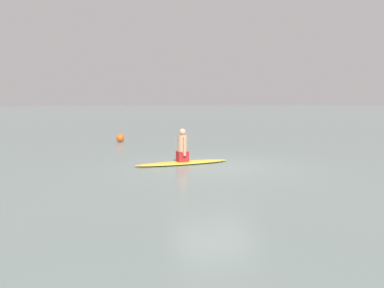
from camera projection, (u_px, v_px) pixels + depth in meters
ground_plane at (215, 167)px, 11.85m from camera, size 400.00×400.00×0.00m
surfboard at (182, 163)px, 12.33m from camera, size 1.00×3.17×0.08m
person_paddler at (182, 147)px, 12.28m from camera, size 0.46×0.37×1.04m
buoy_marker at (120, 138)px, 19.17m from camera, size 0.39×0.39×0.39m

